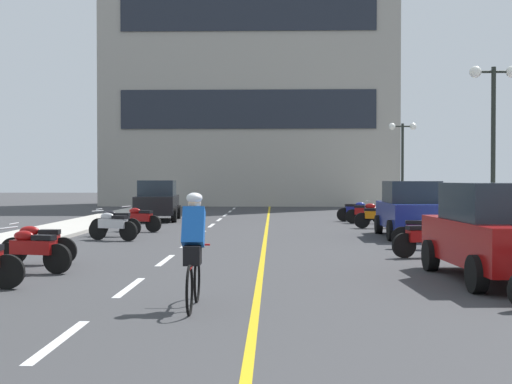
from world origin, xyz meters
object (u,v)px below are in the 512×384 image
object	(u,v)px
street_lamp_mid	(493,112)
motorcycle_8	(113,225)
parked_car_far	(157,200)
motorcycle_12	(366,212)
motorcycle_7	(424,232)
motorcycle_10	(139,219)
cyclist_rider	(193,248)
street_lamp_far	(403,146)
motorcycle_5	(38,243)
motorcycle_11	(377,216)
motorcycle_13	(356,211)
parked_car_near	(497,232)
motorcycle_9	(115,222)
motorcycle_4	(32,250)
parked_car_mid	(411,209)
motorcycle_6	(425,238)

from	to	relation	value
street_lamp_mid	motorcycle_8	distance (m)	12.13
parked_car_far	motorcycle_12	size ratio (longest dim) A/B	2.55
motorcycle_7	motorcycle_10	bearing A→B (deg)	146.28
cyclist_rider	motorcycle_10	bearing A→B (deg)	103.97
street_lamp_mid	street_lamp_far	bearing A→B (deg)	89.77
motorcycle_5	motorcycle_7	xyz separation A→B (m)	(9.25, 3.53, 0.00)
motorcycle_11	cyclist_rider	world-z (taller)	cyclist_rider
cyclist_rider	motorcycle_12	bearing A→B (deg)	75.27
motorcycle_5	motorcycle_13	world-z (taller)	same
parked_car_near	cyclist_rider	size ratio (longest dim) A/B	2.42
motorcycle_12	motorcycle_9	bearing A→B (deg)	-143.23
parked_car_near	motorcycle_11	world-z (taller)	parked_car_near
motorcycle_4	motorcycle_7	distance (m)	10.16
parked_car_mid	parked_car_far	bearing A→B (deg)	138.15
motorcycle_5	motorcycle_9	size ratio (longest dim) A/B	1.00
motorcycle_11	motorcycle_13	world-z (taller)	same
parked_car_far	motorcycle_8	bearing A→B (deg)	-88.18
motorcycle_9	parked_car_mid	bearing A→B (deg)	-0.23
parked_car_mid	motorcycle_11	bearing A→B (deg)	97.33
parked_car_near	cyclist_rider	xyz separation A→B (m)	(-5.32, -2.84, -0.03)
motorcycle_9	motorcycle_10	distance (m)	2.03
parked_car_mid	motorcycle_12	distance (m)	6.88
motorcycle_6	motorcycle_13	bearing A→B (deg)	89.97
parked_car_mid	motorcycle_13	xyz separation A→B (m)	(-0.79, 8.34, -0.44)
parked_car_near	motorcycle_5	size ratio (longest dim) A/B	2.51
motorcycle_9	motorcycle_12	size ratio (longest dim) A/B	1.01
motorcycle_9	motorcycle_13	world-z (taller)	same
motorcycle_4	motorcycle_6	distance (m)	9.02
motorcycle_10	motorcycle_13	size ratio (longest dim) A/B	0.96
motorcycle_6	motorcycle_7	xyz separation A→B (m)	(0.38, 1.94, 0.00)
street_lamp_far	cyclist_rider	size ratio (longest dim) A/B	2.65
motorcycle_9	motorcycle_10	world-z (taller)	same
motorcycle_4	motorcycle_10	distance (m)	10.82
motorcycle_13	motorcycle_10	bearing A→B (deg)	-143.25
parked_car_near	motorcycle_6	bearing A→B (deg)	97.20
street_lamp_far	motorcycle_4	size ratio (longest dim) A/B	2.80
street_lamp_mid	parked_car_far	size ratio (longest dim) A/B	1.21
motorcycle_5	motorcycle_6	xyz separation A→B (m)	(8.88, 1.59, 0.00)
motorcycle_5	motorcycle_13	distance (m)	18.07
motorcycle_6	street_lamp_mid	bearing A→B (deg)	56.29
motorcycle_10	parked_car_mid	bearing A→B (deg)	-12.39
motorcycle_4	motorcycle_12	distance (m)	17.91
parked_car_mid	motorcycle_11	xyz separation A→B (m)	(-0.51, 3.98, -0.44)
street_lamp_far	motorcycle_10	distance (m)	16.88
motorcycle_4	motorcycle_5	xyz separation A→B (m)	(-0.37, 1.40, 0.00)
motorcycle_8	cyclist_rider	distance (m)	11.66
motorcycle_11	motorcycle_10	bearing A→B (deg)	-167.40
motorcycle_5	motorcycle_10	bearing A→B (deg)	87.36
street_lamp_mid	motorcycle_9	bearing A→B (deg)	173.74
motorcycle_8	motorcycle_12	size ratio (longest dim) A/B	0.97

